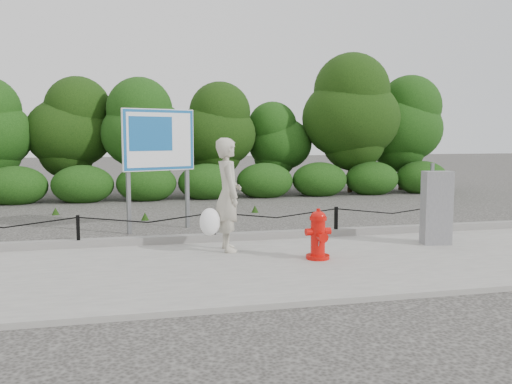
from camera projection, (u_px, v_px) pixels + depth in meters
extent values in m
plane|color=#2D2B28|center=(214.00, 246.00, 10.46)|extent=(90.00, 90.00, 0.00)
cube|color=gray|center=(234.00, 268.00, 8.52)|extent=(14.00, 4.00, 0.08)
cube|color=slate|center=(214.00, 237.00, 10.49)|extent=(14.00, 0.22, 0.14)
cube|color=black|center=(78.00, 231.00, 9.84)|extent=(0.06, 0.06, 0.60)
cube|color=black|center=(214.00, 226.00, 10.42)|extent=(0.06, 0.06, 0.60)
cube|color=black|center=(336.00, 221.00, 10.99)|extent=(0.06, 0.06, 0.60)
cube|color=black|center=(446.00, 217.00, 11.57)|extent=(0.06, 0.06, 0.60)
cylinder|color=black|center=(3.00, 222.00, 9.53)|extent=(2.50, 0.02, 0.02)
cylinder|color=black|center=(148.00, 217.00, 10.10)|extent=(2.50, 0.02, 0.02)
cylinder|color=black|center=(277.00, 213.00, 10.68)|extent=(2.50, 0.02, 0.02)
cylinder|color=black|center=(392.00, 209.00, 11.26)|extent=(2.50, 0.02, 0.02)
cylinder|color=black|center=(71.00, 168.00, 18.64)|extent=(0.18, 0.18, 2.00)
ellipsoid|color=#294F12|center=(69.00, 127.00, 18.49)|extent=(2.97, 2.56, 3.21)
cylinder|color=black|center=(145.00, 169.00, 18.44)|extent=(0.18, 0.18, 1.98)
ellipsoid|color=#294F12|center=(145.00, 128.00, 18.30)|extent=(2.92, 2.53, 3.16)
cylinder|color=black|center=(216.00, 167.00, 19.41)|extent=(0.18, 0.18, 1.95)
ellipsoid|color=#294F12|center=(216.00, 129.00, 19.26)|extent=(2.89, 2.50, 3.12)
cylinder|color=black|center=(280.00, 170.00, 20.39)|extent=(0.18, 0.18, 1.64)
ellipsoid|color=#294F12|center=(280.00, 139.00, 20.27)|extent=(2.42, 2.09, 2.62)
cylinder|color=black|center=(350.00, 159.00, 20.15)|extent=(0.18, 0.18, 2.49)
ellipsoid|color=#294F12|center=(351.00, 112.00, 19.96)|extent=(3.69, 3.19, 3.99)
cylinder|color=black|center=(401.00, 162.00, 21.08)|extent=(0.18, 0.18, 2.15)
ellipsoid|color=#294F12|center=(402.00, 123.00, 20.92)|extent=(3.18, 2.75, 3.44)
cylinder|color=red|center=(318.00, 257.00, 8.99)|extent=(0.42, 0.42, 0.07)
cylinder|color=red|center=(318.00, 237.00, 8.95)|extent=(0.25, 0.25, 0.59)
cylinder|color=red|center=(318.00, 218.00, 8.92)|extent=(0.30, 0.30, 0.05)
ellipsoid|color=red|center=(318.00, 216.00, 8.92)|extent=(0.27, 0.27, 0.19)
cylinder|color=red|center=(318.00, 210.00, 8.91)|extent=(0.07, 0.07, 0.05)
cylinder|color=red|center=(309.00, 232.00, 8.90)|extent=(0.12, 0.13, 0.12)
cylinder|color=red|center=(327.00, 231.00, 8.99)|extent=(0.12, 0.13, 0.12)
cylinder|color=red|center=(322.00, 237.00, 8.78)|extent=(0.17, 0.14, 0.16)
cylinder|color=slate|center=(319.00, 242.00, 8.81)|extent=(0.01, 0.06, 0.13)
imported|color=#AFAA96|center=(228.00, 195.00, 9.54)|extent=(0.49, 0.74, 2.00)
ellipsoid|color=white|center=(210.00, 222.00, 9.36)|extent=(0.36, 0.28, 0.48)
cube|color=gray|center=(437.00, 208.00, 10.14)|extent=(0.56, 0.38, 1.38)
cube|color=slate|center=(431.00, 203.00, 10.32)|extent=(0.07, 0.07, 1.52)
cube|color=slate|center=(128.00, 172.00, 11.56)|extent=(0.10, 0.10, 2.69)
cube|color=slate|center=(187.00, 169.00, 12.37)|extent=(0.10, 0.10, 2.69)
cube|color=white|center=(159.00, 140.00, 11.85)|extent=(1.59, 0.68, 1.35)
cube|color=#155A9C|center=(160.00, 140.00, 11.82)|extent=(1.54, 0.62, 1.31)
cube|color=#155A9C|center=(151.00, 134.00, 11.68)|extent=(0.94, 0.38, 0.74)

